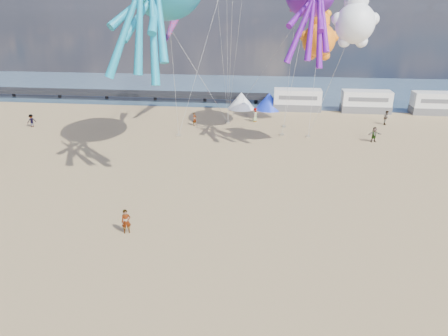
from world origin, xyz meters
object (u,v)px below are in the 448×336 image
motorhome_2 (437,103)px  beachgoer_1 (386,118)px  sandbag_e (228,123)px  motorhome_0 (297,100)px  tent_white (241,100)px  kite_teddy_orange (319,40)px  beachgoer_6 (255,115)px  tent_blue (269,101)px  kite_panda (355,23)px  sandbag_c (308,136)px  beachgoer_2 (31,121)px  motorhome_1 (366,101)px  sandbag_d (284,126)px  beachgoer_4 (374,135)px  beachgoer_5 (195,119)px  windsock_right (171,29)px  sandbag_a (179,136)px  sandbag_b (282,135)px  standing_person (126,221)px

motorhome_2 → beachgoer_1: size_ratio=3.78×
sandbag_e → motorhome_0: bearing=42.8°
tent_white → kite_teddy_orange: kite_teddy_orange is taller
beachgoer_1 → beachgoer_6: (-16.44, -0.52, 0.03)m
tent_blue → kite_panda: kite_panda is taller
sandbag_c → sandbag_e: 10.70m
beachgoer_2 → tent_blue: bearing=159.7°
motorhome_1 → sandbag_d: bearing=-141.6°
beachgoer_1 → sandbag_d: 13.09m
tent_blue → beachgoer_4: (11.63, -13.81, -0.36)m
kite_panda → motorhome_0: bearing=83.5°
kite_teddy_orange → beachgoer_5: bearing=-168.4°
tent_blue → kite_panda: (7.28, -18.86, 11.21)m
tent_blue → beachgoer_4: 18.06m
sandbag_e → windsock_right: 13.56m
beachgoer_1 → windsock_right: 28.44m
sandbag_a → sandbag_d: same height
tent_white → windsock_right: bearing=-118.0°
windsock_right → tent_blue: bearing=52.0°
beachgoer_6 → sandbag_d: (3.67, -2.22, -0.79)m
sandbag_b → kite_panda: bearing=-48.2°
tent_blue → standing_person: bearing=-103.9°
beachgoer_6 → sandbag_a: size_ratio=3.60×
beachgoer_2 → sandbag_b: size_ratio=3.21×
kite_teddy_orange → kite_panda: bearing=-72.5°
beachgoer_4 → tent_blue: bearing=113.9°
motorhome_0 → beachgoer_4: 15.79m
motorhome_0 → beachgoer_2: motorhome_0 is taller
beachgoer_4 → kite_teddy_orange: size_ratio=0.26×
tent_blue → sandbag_b: 12.78m
sandbag_d → sandbag_e: same height
beachgoer_5 → kite_teddy_orange: (14.46, 1.10, 9.41)m
motorhome_0 → motorhome_1: 9.50m
tent_white → sandbag_d: bearing=-56.6°
sandbag_a → sandbag_c: size_ratio=1.00×
standing_person → beachgoer_6: (7.08, 28.46, 0.06)m
kite_teddy_orange → motorhome_0: bearing=106.6°
sandbag_a → motorhome_1: bearing=31.4°
motorhome_2 → beachgoer_4: size_ratio=3.92×
beachgoer_5 → sandbag_a: beachgoer_5 is taller
motorhome_2 → windsock_right: (-33.78, -12.79, 10.04)m
kite_panda → beachgoer_2: bearing=153.9°
motorhome_1 → beachgoer_2: size_ratio=4.12×
tent_white → sandbag_b: bearing=-65.7°
motorhome_0 → tent_white: 8.01m
tent_blue → sandbag_e: tent_blue is taller
beachgoer_4 → standing_person: bearing=-149.6°
motorhome_2 → windsock_right: 37.49m
standing_person → beachgoer_6: size_ratio=0.93×
kite_panda → beachgoer_5: bearing=134.0°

